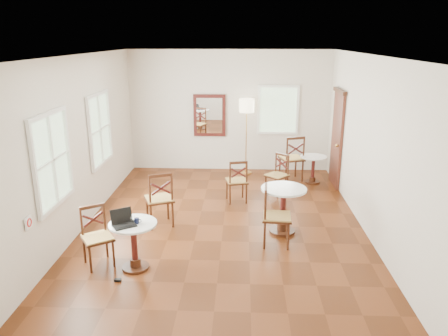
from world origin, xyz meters
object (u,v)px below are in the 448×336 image
at_px(chair_back_b, 278,175).
at_px(water_glass, 133,219).
at_px(navy_mug, 137,221).
at_px(laptop, 123,221).
at_px(chair_back_a, 292,158).
at_px(floor_lamp, 247,111).
at_px(chair_mid_b, 275,216).
at_px(cafe_table_back, 313,166).
at_px(chair_near_a, 159,199).
at_px(chair_mid_a, 237,181).
at_px(mouse, 131,221).
at_px(cafe_table_near, 134,241).
at_px(chair_near_b, 97,237).
at_px(power_adapter, 118,280).
at_px(cafe_table_mid, 283,205).

relative_size(chair_back_b, water_glass, 8.87).
bearing_deg(water_glass, navy_mug, -24.09).
relative_size(chair_back_b, laptop, 2.21).
xyz_separation_m(chair_back_a, floor_lamp, (-1.08, 0.49, 1.03)).
distance_m(chair_mid_b, water_glass, 2.29).
bearing_deg(cafe_table_back, chair_near_a, -141.06).
xyz_separation_m(chair_mid_a, laptop, (-1.57, -2.84, 0.33)).
distance_m(chair_near_a, water_glass, 1.54).
bearing_deg(water_glass, chair_near_a, 86.62).
bearing_deg(floor_lamp, water_glass, -109.38).
relative_size(navy_mug, water_glass, 1.03).
relative_size(cafe_table_back, chair_mid_a, 0.71).
bearing_deg(mouse, laptop, -112.27).
distance_m(chair_mid_a, mouse, 3.13).
height_order(chair_near_a, chair_back_b, chair_near_a).
height_order(cafe_table_near, cafe_table_back, cafe_table_near).
bearing_deg(navy_mug, chair_back_b, 55.32).
xyz_separation_m(chair_near_a, mouse, (-0.11, -1.51, 0.24)).
relative_size(cafe_table_near, mouse, 6.89).
xyz_separation_m(chair_near_b, water_glass, (0.58, -0.08, 0.33)).
xyz_separation_m(floor_lamp, power_adapter, (-1.82, -5.09, -1.56)).
height_order(chair_near_a, water_glass, chair_near_a).
xyz_separation_m(chair_mid_b, navy_mug, (-2.04, -0.88, 0.27)).
relative_size(laptop, power_adapter, 4.39).
height_order(chair_near_b, power_adapter, chair_near_b).
bearing_deg(floor_lamp, laptop, -110.29).
xyz_separation_m(navy_mug, power_adapter, (-0.23, -0.36, -0.75)).
distance_m(chair_back_b, laptop, 4.14).
xyz_separation_m(chair_near_a, floor_lamp, (1.56, 3.18, 1.07)).
xyz_separation_m(cafe_table_near, navy_mug, (0.07, -0.01, 0.32)).
bearing_deg(chair_back_a, chair_mid_b, 63.07).
xyz_separation_m(navy_mug, water_glass, (-0.07, 0.03, 0.01)).
bearing_deg(chair_back_a, navy_mug, 41.50).
distance_m(cafe_table_near, chair_back_b, 4.00).
xyz_separation_m(cafe_table_mid, cafe_table_back, (0.94, 2.73, -0.11)).
bearing_deg(cafe_table_back, chair_mid_b, -109.15).
xyz_separation_m(cafe_table_near, laptop, (-0.12, -0.07, 0.33)).
height_order(chair_near_b, chair_mid_b, chair_mid_b).
relative_size(cafe_table_back, chair_back_b, 0.73).
xyz_separation_m(cafe_table_mid, navy_mug, (-2.21, -1.34, 0.26)).
relative_size(navy_mug, power_adapter, 1.12).
xyz_separation_m(cafe_table_mid, floor_lamp, (-0.62, 3.39, 1.07)).
distance_m(chair_mid_b, laptop, 2.43).
bearing_deg(chair_near_a, chair_back_a, -156.92).
bearing_deg(chair_mid_a, cafe_table_mid, 106.69).
xyz_separation_m(chair_back_a, laptop, (-2.85, -4.29, 0.24)).
distance_m(chair_back_b, water_glass, 4.00).
bearing_deg(cafe_table_near, power_adapter, -114.67).
height_order(chair_mid_a, laptop, laptop).
xyz_separation_m(chair_back_a, water_glass, (-2.74, -4.21, 0.23)).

